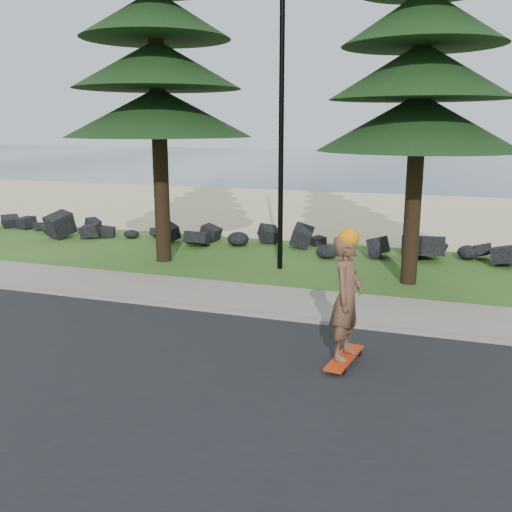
# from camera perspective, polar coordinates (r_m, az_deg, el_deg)

# --- Properties ---
(ground) EXTENTS (160.00, 160.00, 0.00)m
(ground) POSITION_cam_1_polar(r_m,az_deg,el_deg) (12.98, -1.59, -4.54)
(ground) COLOR #395D1D
(ground) RESTS_ON ground
(road) EXTENTS (160.00, 7.00, 0.02)m
(road) POSITION_cam_1_polar(r_m,az_deg,el_deg) (9.18, -11.59, -12.44)
(road) COLOR black
(road) RESTS_ON ground
(kerb) EXTENTS (160.00, 0.20, 0.10)m
(kerb) POSITION_cam_1_polar(r_m,az_deg,el_deg) (12.16, -3.06, -5.52)
(kerb) COLOR gray
(kerb) RESTS_ON ground
(sidewalk) EXTENTS (160.00, 2.00, 0.08)m
(sidewalk) POSITION_cam_1_polar(r_m,az_deg,el_deg) (13.15, -1.29, -4.12)
(sidewalk) COLOR gray
(sidewalk) RESTS_ON ground
(beach_sand) EXTENTS (160.00, 15.00, 0.01)m
(beach_sand) POSITION_cam_1_polar(r_m,az_deg,el_deg) (26.74, 9.25, 4.44)
(beach_sand) COLOR beige
(beach_sand) RESTS_ON ground
(ocean) EXTENTS (160.00, 58.00, 0.01)m
(ocean) POSITION_cam_1_polar(r_m,az_deg,el_deg) (62.87, 14.91, 9.02)
(ocean) COLOR #32485F
(ocean) RESTS_ON ground
(seawall_boulders) EXTENTS (60.00, 2.40, 1.10)m
(seawall_boulders) POSITION_cam_1_polar(r_m,az_deg,el_deg) (18.16, 4.53, 0.53)
(seawall_boulders) COLOR black
(seawall_boulders) RESTS_ON ground
(lamp_post) EXTENTS (0.25, 0.14, 8.14)m
(lamp_post) POSITION_cam_1_polar(r_m,az_deg,el_deg) (15.42, 2.55, 13.83)
(lamp_post) COLOR black
(lamp_post) RESTS_ON ground
(skateboarder) EXTENTS (0.60, 1.27, 2.31)m
(skateboarder) POSITION_cam_1_polar(r_m,az_deg,el_deg) (9.41, 9.05, -4.17)
(skateboarder) COLOR #BA300A
(skateboarder) RESTS_ON ground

